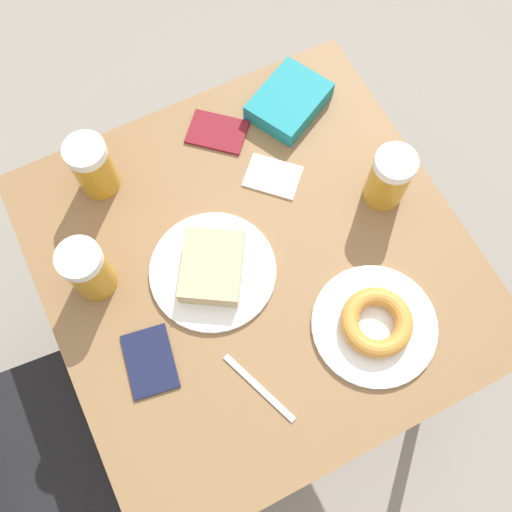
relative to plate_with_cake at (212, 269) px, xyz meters
name	(u,v)px	position (x,y,z in m)	size (l,w,h in m)	color
ground_plane	(256,337)	(-0.02, -0.09, -0.72)	(8.00, 8.00, 0.00)	gray
table	(256,270)	(-0.02, -0.09, -0.08)	(0.84, 0.84, 0.70)	olive
plate_with_cake	(212,269)	(0.00, 0.00, 0.00)	(0.25, 0.25, 0.05)	white
plate_with_donut	(375,324)	(-0.24, -0.23, 0.00)	(0.24, 0.24, 0.04)	white
beer_mug_left	(389,178)	(0.00, -0.39, 0.05)	(0.08, 0.08, 0.14)	#C68C23
beer_mug_center	(88,270)	(0.08, 0.22, 0.05)	(0.08, 0.08, 0.14)	#C68C23
beer_mug_right	(93,167)	(0.29, 0.13, 0.05)	(0.08, 0.08, 0.14)	#C68C23
napkin_folded	(273,176)	(0.14, -0.21, -0.02)	(0.14, 0.14, 0.00)	white
fork	(259,388)	(-0.25, 0.02, -0.02)	(0.17, 0.07, 0.00)	silver
passport_near_edge	(150,361)	(-0.11, 0.18, -0.01)	(0.14, 0.11, 0.01)	#141938
passport_far_edge	(217,132)	(0.29, -0.15, -0.01)	(0.15, 0.15, 0.01)	maroon
blue_pouch	(289,101)	(0.28, -0.32, 0.00)	(0.19, 0.21, 0.04)	teal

